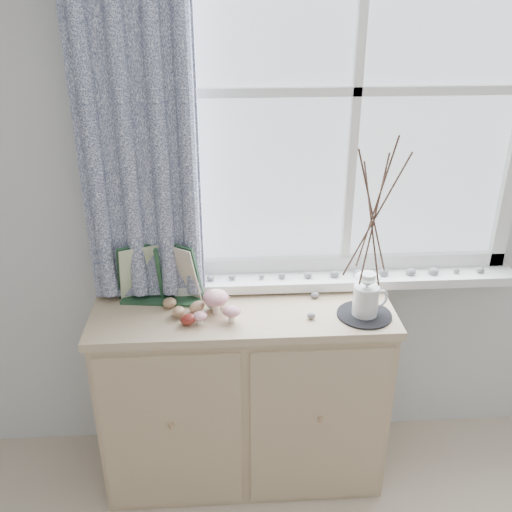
# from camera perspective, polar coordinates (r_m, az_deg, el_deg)

# --- Properties ---
(room_shell) EXTENTS (4.04, 4.04, 2.62)m
(room_shell) POSITION_cam_1_polar(r_m,az_deg,el_deg) (0.54, 23.31, -18.18)
(room_shell) COLOR silver
(room_shell) RESTS_ON ground
(sideboard) EXTENTS (1.20, 0.45, 0.85)m
(sideboard) POSITION_cam_1_polar(r_m,az_deg,el_deg) (2.52, -1.23, -13.53)
(sideboard) COLOR tan
(sideboard) RESTS_ON ground
(botanical_book) EXTENTS (0.39, 0.18, 0.26)m
(botanical_book) POSITION_cam_1_polar(r_m,az_deg,el_deg) (2.28, -9.66, -1.92)
(botanical_book) COLOR #20442A
(botanical_book) RESTS_ON sideboard
(toadstool_cluster) EXTENTS (0.18, 0.16, 0.10)m
(toadstool_cluster) POSITION_cam_1_polar(r_m,az_deg,el_deg) (2.21, -3.87, -4.74)
(toadstool_cluster) COLOR white
(toadstool_cluster) RESTS_ON sideboard
(wooden_eggs) EXTENTS (0.16, 0.17, 0.06)m
(wooden_eggs) POSITION_cam_1_polar(r_m,az_deg,el_deg) (2.24, -7.28, -5.37)
(wooden_eggs) COLOR tan
(wooden_eggs) RESTS_ON sideboard
(songbird_figurine) EXTENTS (0.12, 0.07, 0.06)m
(songbird_figurine) POSITION_cam_1_polar(r_m,az_deg,el_deg) (2.27, -3.99, -4.62)
(songbird_figurine) COLOR silver
(songbird_figurine) RESTS_ON sideboard
(crocheted_doily) EXTENTS (0.21, 0.21, 0.01)m
(crocheted_doily) POSITION_cam_1_polar(r_m,az_deg,el_deg) (2.27, 10.77, -5.78)
(crocheted_doily) COLOR black
(crocheted_doily) RESTS_ON sideboard
(twig_pitcher) EXTENTS (0.34, 0.34, 0.74)m
(twig_pitcher) POSITION_cam_1_polar(r_m,az_deg,el_deg) (2.08, 11.71, 4.22)
(twig_pitcher) COLOR white
(twig_pitcher) RESTS_ON crocheted_doily
(sideboard_pebbles) EXTENTS (0.33, 0.23, 0.02)m
(sideboard_pebbles) POSITION_cam_1_polar(r_m,az_deg,el_deg) (2.30, 6.29, -4.70)
(sideboard_pebbles) COLOR gray
(sideboard_pebbles) RESTS_ON sideboard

